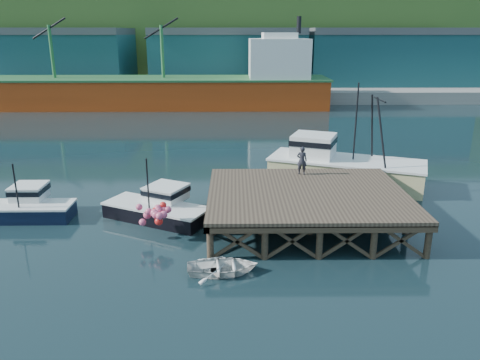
{
  "coord_description": "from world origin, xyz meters",
  "views": [
    {
      "loc": [
        1.07,
        -26.89,
        11.36
      ],
      "look_at": [
        1.44,
        2.0,
        2.24
      ],
      "focal_mm": 35.0,
      "sensor_mm": 36.0,
      "label": 1
    }
  ],
  "objects_px": {
    "boat_navy": "(26,206)",
    "dockworker": "(302,160)",
    "boat_black": "(159,207)",
    "dinghy": "(223,267)",
    "trawler": "(343,164)"
  },
  "relations": [
    {
      "from": "boat_black",
      "to": "dinghy",
      "type": "relative_size",
      "value": 2.05
    },
    {
      "from": "boat_navy",
      "to": "boat_black",
      "type": "bearing_deg",
      "value": -1.69
    },
    {
      "from": "dinghy",
      "to": "dockworker",
      "type": "xyz_separation_m",
      "value": [
        5.17,
        9.88,
        2.73
      ]
    },
    {
      "from": "boat_navy",
      "to": "dockworker",
      "type": "xyz_separation_m",
      "value": [
        17.97,
        2.39,
        2.32
      ]
    },
    {
      "from": "boat_navy",
      "to": "dinghy",
      "type": "xyz_separation_m",
      "value": [
        12.79,
        -7.49,
        -0.41
      ]
    },
    {
      "from": "trawler",
      "to": "boat_black",
      "type": "bearing_deg",
      "value": -130.92
    },
    {
      "from": "boat_navy",
      "to": "boat_black",
      "type": "xyz_separation_m",
      "value": [
        8.55,
        -0.23,
        -0.0
      ]
    },
    {
      "from": "dinghy",
      "to": "dockworker",
      "type": "bearing_deg",
      "value": -32.86
    },
    {
      "from": "dockworker",
      "to": "dinghy",
      "type": "bearing_deg",
      "value": 73.67
    },
    {
      "from": "boat_navy",
      "to": "boat_black",
      "type": "relative_size",
      "value": 0.85
    },
    {
      "from": "boat_black",
      "to": "dinghy",
      "type": "distance_m",
      "value": 8.41
    },
    {
      "from": "boat_navy",
      "to": "trawler",
      "type": "bearing_deg",
      "value": 16.89
    },
    {
      "from": "boat_navy",
      "to": "trawler",
      "type": "distance_m",
      "value": 22.8
    },
    {
      "from": "boat_navy",
      "to": "dockworker",
      "type": "distance_m",
      "value": 18.27
    },
    {
      "from": "dinghy",
      "to": "boat_black",
      "type": "bearing_deg",
      "value": 25.12
    }
  ]
}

